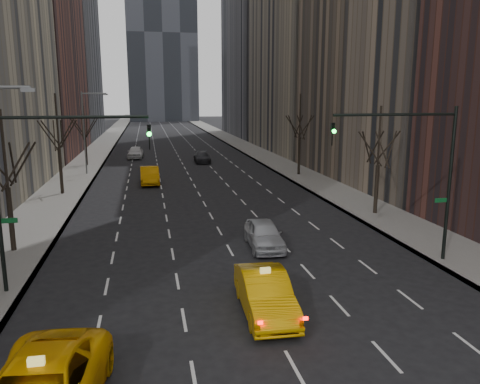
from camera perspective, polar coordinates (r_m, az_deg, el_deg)
sidewalk_left at (r=79.95m, az=-16.85°, el=4.93°), size 4.50×320.00×0.15m
sidewalk_right at (r=81.29m, az=0.67°, el=5.52°), size 4.50×320.00×0.15m
bld_left_far at (r=78.19m, az=-25.35°, el=20.36°), size 14.00×28.00×44.00m
bld_right_deep at (r=109.20m, az=2.93°, el=22.30°), size 14.00×30.00×58.00m
tree_lw_b at (r=28.58m, az=-26.46°, el=0.48°), size 3.36×3.50×7.82m
tree_lw_c at (r=44.01m, az=-21.18°, el=4.81°), size 3.36×3.50×8.74m
tree_lw_d at (r=61.79m, az=-18.36°, el=6.28°), size 3.36×3.50×7.36m
tree_rw_b at (r=35.50m, az=16.44°, el=3.16°), size 3.36×3.50×7.82m
tree_rw_c at (r=51.97m, az=7.26°, el=6.41°), size 3.36×3.50×8.74m
traffic_mast_left at (r=21.85m, az=-23.57°, el=2.38°), size 6.69×0.39×8.00m
traffic_mast_right at (r=25.25m, az=21.26°, el=3.67°), size 6.69×0.39×8.00m
streetlight_far at (r=54.57m, az=-18.15°, el=7.84°), size 2.83×0.22×9.00m
taxi_sedan at (r=19.25m, az=3.07°, el=-12.20°), size 2.00×5.26×1.71m
silver_sedan_ahead at (r=27.18m, az=2.95°, el=-5.16°), size 2.12×4.77×1.59m
far_taxi at (r=47.76m, az=-10.95°, el=2.00°), size 1.90×5.24×1.72m
far_suv_grey at (r=62.64m, az=-4.65°, el=4.27°), size 2.06×4.92×1.42m
far_car_white at (r=68.20m, az=-12.62°, el=4.75°), size 2.37×5.17×1.72m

